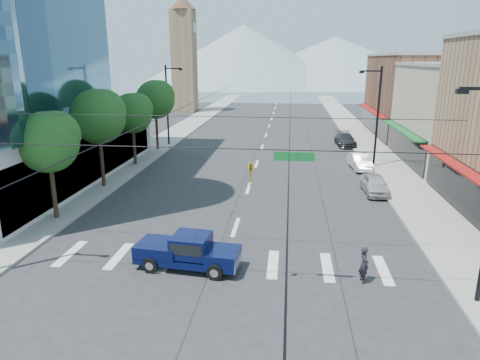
{
  "coord_description": "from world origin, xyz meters",
  "views": [
    {
      "loc": [
        2.98,
        -17.42,
        9.62
      ],
      "look_at": [
        0.29,
        5.74,
        3.0
      ],
      "focal_mm": 32.0,
      "sensor_mm": 36.0,
      "label": 1
    }
  ],
  "objects_px": {
    "pedestrian": "(364,265)",
    "parked_car_mid": "(360,162)",
    "pickup_truck": "(187,251)",
    "parked_car_near": "(375,184)",
    "parked_car_far": "(345,140)"
  },
  "relations": [
    {
      "from": "pedestrian",
      "to": "parked_car_mid",
      "type": "height_order",
      "value": "pedestrian"
    },
    {
      "from": "pickup_truck",
      "to": "parked_car_near",
      "type": "relative_size",
      "value": 1.25
    },
    {
      "from": "pedestrian",
      "to": "parked_car_mid",
      "type": "bearing_deg",
      "value": -21.31
    },
    {
      "from": "pickup_truck",
      "to": "parked_car_near",
      "type": "bearing_deg",
      "value": 55.75
    },
    {
      "from": "pedestrian",
      "to": "parked_car_far",
      "type": "relative_size",
      "value": 0.34
    },
    {
      "from": "pedestrian",
      "to": "pickup_truck",
      "type": "bearing_deg",
      "value": 73.73
    },
    {
      "from": "pedestrian",
      "to": "parked_car_near",
      "type": "xyz_separation_m",
      "value": [
        2.94,
        13.5,
        -0.14
      ]
    },
    {
      "from": "pickup_truck",
      "to": "pedestrian",
      "type": "height_order",
      "value": "pickup_truck"
    },
    {
      "from": "parked_car_mid",
      "to": "parked_car_far",
      "type": "xyz_separation_m",
      "value": [
        0.0,
        10.84,
        0.02
      ]
    },
    {
      "from": "parked_car_far",
      "to": "parked_car_near",
      "type": "bearing_deg",
      "value": -93.16
    },
    {
      "from": "parked_car_mid",
      "to": "parked_car_far",
      "type": "distance_m",
      "value": 10.84
    },
    {
      "from": "pedestrian",
      "to": "parked_car_mid",
      "type": "xyz_separation_m",
      "value": [
        2.94,
        20.84,
        -0.15
      ]
    },
    {
      "from": "pedestrian",
      "to": "parked_car_near",
      "type": "height_order",
      "value": "pedestrian"
    },
    {
      "from": "parked_car_near",
      "to": "parked_car_far",
      "type": "height_order",
      "value": "parked_car_far"
    },
    {
      "from": "parked_car_far",
      "to": "parked_car_mid",
      "type": "bearing_deg",
      "value": -93.16
    }
  ]
}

